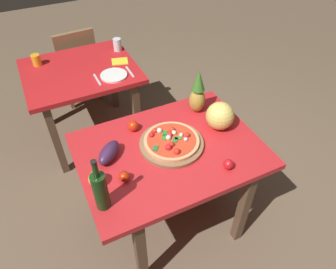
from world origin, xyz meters
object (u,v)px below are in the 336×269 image
object	(u,v)px
dining_chair	(77,62)
pineapple_left	(198,94)
knife_utensil	(130,72)
melon	(220,116)
background_table	(82,81)
tomato_by_bottle	(228,164)
tomato_near_board	(124,176)
fork_utensil	(97,80)
pizza_board	(171,144)
dinner_plate	(114,75)
pizza	(171,140)
eggplant	(109,153)
napkin_folded	(120,61)
bell_pepper	(97,179)
wine_bottle	(100,190)
display_table	(170,159)
drinking_glass_water	(117,45)
drinking_glass_juice	(36,60)
tomato_beside_pepper	(133,126)

from	to	relation	value
dining_chair	pineapple_left	size ratio (longest dim) A/B	2.60
knife_utensil	melon	bearing A→B (deg)	-72.29
knife_utensil	background_table	bearing A→B (deg)	147.68
tomato_by_bottle	tomato_near_board	world-z (taller)	same
tomato_by_bottle	fork_utensil	xyz separation A→B (m)	(-0.42, 1.24, -0.03)
dining_chair	pizza_board	distance (m)	1.83
dinner_plate	pizza	bearing A→B (deg)	-85.80
eggplant	napkin_folded	world-z (taller)	eggplant
bell_pepper	wine_bottle	bearing A→B (deg)	-93.97
fork_utensil	melon	bearing A→B (deg)	-58.65
wine_bottle	melon	distance (m)	0.92
tomato_by_bottle	dining_chair	bearing A→B (deg)	101.82
pizza	eggplant	world-z (taller)	eggplant
napkin_folded	dinner_plate	bearing A→B (deg)	-121.04
background_table	bell_pepper	xyz separation A→B (m)	(-0.21, -1.26, 0.16)
display_table	bell_pepper	xyz separation A→B (m)	(-0.48, -0.07, 0.14)
pizza_board	tomato_by_bottle	distance (m)	0.38
dining_chair	pineapple_left	world-z (taller)	pineapple_left
bell_pepper	knife_utensil	world-z (taller)	bell_pepper
tomato_by_bottle	pizza	bearing A→B (deg)	124.41
display_table	eggplant	size ratio (longest dim) A/B	5.66
eggplant	tomato_by_bottle	world-z (taller)	eggplant
tomato_near_board	pizza	bearing A→B (deg)	20.86
display_table	melon	bearing A→B (deg)	6.56
dining_chair	drinking_glass_water	world-z (taller)	drinking_glass_water
tomato_near_board	fork_utensil	bearing A→B (deg)	81.88
knife_utensil	napkin_folded	size ratio (longest dim) A/B	1.29
pizza	drinking_glass_juice	distance (m)	1.51
display_table	tomato_beside_pepper	bearing A→B (deg)	118.17
background_table	drinking_glass_juice	distance (m)	0.41
dinner_plate	fork_utensil	distance (m)	0.14
tomato_by_bottle	tomato_near_board	bearing A→B (deg)	162.91
dinner_plate	pineapple_left	bearing A→B (deg)	-60.87
drinking_glass_water	tomato_near_board	bearing A→B (deg)	-107.60
display_table	wine_bottle	bearing A→B (deg)	-155.64
display_table	melon	world-z (taller)	melon
melon	tomato_by_bottle	size ratio (longest dim) A/B	3.01
melon	tomato_beside_pepper	size ratio (longest dim) A/B	2.64
bell_pepper	drinking_glass_water	bearing A→B (deg)	66.88
pizza_board	tomato_beside_pepper	xyz separation A→B (m)	(-0.16, 0.24, 0.02)
background_table	tomato_near_board	xyz separation A→B (m)	(-0.06, -1.30, 0.15)
melon	napkin_folded	bearing A→B (deg)	105.65
tomato_beside_pepper	napkin_folded	world-z (taller)	tomato_beside_pepper
background_table	melon	bearing A→B (deg)	-59.84
background_table	dinner_plate	world-z (taller)	dinner_plate
napkin_folded	fork_utensil	bearing A→B (deg)	-142.25
display_table	bell_pepper	distance (m)	0.51
tomato_by_bottle	tomato_beside_pepper	size ratio (longest dim) A/B	0.88
pizza	tomato_by_bottle	xyz separation A→B (m)	(0.22, -0.31, -0.01)
bell_pepper	dinner_plate	xyz separation A→B (m)	(0.44, 1.03, -0.04)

